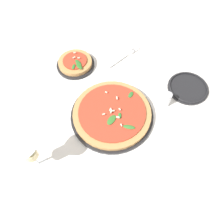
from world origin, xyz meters
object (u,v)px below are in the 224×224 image
(pizza_personal_side, at_px, (75,63))
(wine_glass, at_px, (28,152))
(side_plate_white, at_px, (188,88))
(pizza_arugula_main, at_px, (112,114))
(fork, at_px, (124,57))
(shaker_pepper, at_px, (167,99))

(pizza_personal_side, xyz_separation_m, wine_glass, (-0.37, -0.29, 0.10))
(wine_glass, xyz_separation_m, side_plate_white, (0.65, -0.13, -0.11))
(pizza_arugula_main, height_order, fork, pizza_arugula_main)
(pizza_personal_side, height_order, side_plate_white, pizza_personal_side)
(pizza_personal_side, xyz_separation_m, side_plate_white, (0.28, -0.42, -0.01))
(wine_glass, bearing_deg, fork, 17.41)
(pizza_personal_side, xyz_separation_m, fork, (0.20, -0.11, -0.01))
(pizza_personal_side, bearing_deg, side_plate_white, -56.10)
(pizza_personal_side, relative_size, side_plate_white, 1.00)
(pizza_arugula_main, xyz_separation_m, fork, (0.25, 0.20, -0.01))
(shaker_pepper, bearing_deg, fork, 80.92)
(fork, bearing_deg, side_plate_white, -77.23)
(pizza_arugula_main, xyz_separation_m, wine_glass, (-0.32, 0.02, 0.10))
(pizza_personal_side, bearing_deg, wine_glass, -142.23)
(pizza_arugula_main, height_order, shaker_pepper, shaker_pepper)
(shaker_pepper, bearing_deg, side_plate_white, -4.62)
(pizza_arugula_main, xyz_separation_m, shaker_pepper, (0.20, -0.10, 0.02))
(shaker_pepper, bearing_deg, pizza_personal_side, 110.34)
(wine_glass, height_order, shaker_pepper, wine_glass)
(pizza_arugula_main, height_order, wine_glass, wine_glass)
(pizza_personal_side, height_order, fork, pizza_personal_side)
(pizza_arugula_main, height_order, side_plate_white, pizza_arugula_main)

